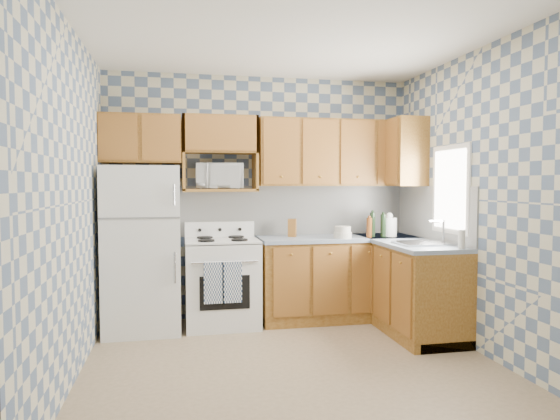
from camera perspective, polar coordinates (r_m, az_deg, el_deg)
The scene contains 30 objects.
floor at distance 4.35m, azimuth 1.40°, elevation -17.23°, with size 3.40×3.40×0.00m, color #7C674B.
back_wall at distance 5.65m, azimuth -2.22°, elevation 1.45°, with size 3.40×0.02×2.70m, color slate.
right_wall at distance 4.76m, azimuth 21.80°, elevation 0.95°, with size 0.02×3.20×2.70m, color slate.
backsplash_back at distance 5.72m, azimuth 1.75°, elevation -0.03°, with size 2.60×0.01×0.56m, color silver.
backsplash_right at distance 5.45m, azimuth 17.05°, elevation -0.32°, with size 0.01×1.60×0.56m, color silver.
refrigerator at distance 5.28m, azimuth -15.41°, elevation -4.32°, with size 0.75×0.70×1.68m, color silver.
stove_body at distance 5.37m, azimuth -6.64°, elevation -8.32°, with size 0.76×0.65×0.90m, color silver.
cooktop at distance 5.30m, azimuth -6.67°, elevation -3.49°, with size 0.76×0.65×0.03m, color silver.
backguard at distance 5.56m, azimuth -6.92°, elevation -2.21°, with size 0.76×0.08×0.17m, color silver.
dish_towel_left at distance 5.01m, azimuth -7.58°, elevation -8.27°, with size 0.19×0.03×0.41m, color navy.
dish_towel_right at distance 5.03m, azimuth -5.49°, elevation -8.23°, with size 0.19×0.03×0.41m, color navy.
base_cabinets_back at distance 5.65m, azimuth 6.66°, elevation -7.85°, with size 1.75×0.60×0.88m, color #65390D.
base_cabinets_right at distance 5.41m, azimuth 14.20°, elevation -8.42°, with size 0.60×1.60×0.88m, color #65390D.
countertop_back at distance 5.58m, azimuth 6.70°, elevation -3.22°, with size 1.77×0.63×0.04m, color slate.
countertop_right at distance 5.34m, azimuth 14.21°, elevation -3.58°, with size 0.63×1.60×0.04m, color slate.
upper_cabinets_back at distance 5.69m, azimuth 6.32°, elevation 6.48°, with size 1.75×0.33×0.74m, color #65390D.
upper_cabinets_fridge at distance 5.44m, azimuth -15.60°, elevation 7.82°, with size 0.82×0.33×0.50m, color #65390D.
upper_cabinets_right at distance 5.78m, azimuth 13.64°, elevation 6.36°, with size 0.33×0.70×0.74m, color #65390D.
microwave_shelf at distance 5.43m, azimuth -6.85°, elevation 2.26°, with size 0.80×0.33×0.03m, color #65390D.
microwave at distance 5.45m, azimuth -6.98°, elevation 3.87°, with size 0.50×0.34×0.28m, color silver.
sink at distance 5.03m, azimuth 16.00°, elevation -3.72°, with size 0.48×0.40×0.03m, color #B7B7BC.
window at distance 5.13m, azimuth 18.92°, elevation 2.25°, with size 0.02×0.66×0.86m, color white.
bottle_0 at distance 5.59m, azimuth 10.52°, elevation -1.65°, with size 0.06×0.06×0.27m, color black.
bottle_1 at distance 5.57m, azimuth 11.71°, elevation -1.77°, with size 0.06×0.06×0.25m, color black.
bottle_2 at distance 5.68m, azimuth 11.77°, elevation -1.77°, with size 0.06×0.06×0.23m, color #633111.
bottle_3 at distance 5.49m, azimuth 10.16°, elevation -2.01°, with size 0.06×0.06×0.22m, color #633111.
knife_block at distance 5.51m, azimuth 1.40°, elevation -2.04°, with size 0.09×0.09×0.20m, color brown.
electric_kettle at distance 5.67m, azimuth 12.38°, elevation -1.92°, with size 0.16×0.16×0.21m, color silver.
food_containers at distance 5.40m, azimuth 7.18°, elevation -2.53°, with size 0.19×0.19×0.13m, color beige, non-canonical shape.
soap_bottle at distance 4.78m, azimuth 20.06°, elevation -3.15°, with size 0.06×0.06×0.17m, color beige.
Camera 1 is at (-0.91, -3.97, 1.50)m, focal length 32.00 mm.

